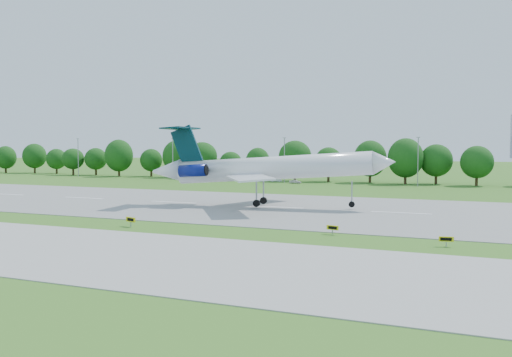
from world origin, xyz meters
The scene contains 11 objects.
ground centered at (0.00, 0.00, 0.00)m, with size 600.00×600.00×0.00m, color #336A1C.
runway centered at (0.00, 25.00, 0.04)m, with size 400.00×45.00×0.08m, color gray.
taxiway centered at (0.00, -18.00, 0.04)m, with size 400.00×23.00×0.08m, color #ADADA8.
tree_line centered at (0.00, 92.00, 6.19)m, with size 288.40×8.40×10.40m.
light_poles centered at (-2.50, 82.00, 6.34)m, with size 175.90×0.25×12.19m.
airliner centered at (-2.87, 24.70, 6.56)m, with size 41.35×29.79×13.51m.
taxi_sign_left centered at (-9.28, -2.64, 0.90)m, with size 1.72×0.74×1.23m.
taxi_sign_centre centered at (15.91, 1.48, 0.78)m, with size 1.50×0.52×1.06m.
taxi_sign_right centered at (28.74, -1.58, 0.77)m, with size 1.49×0.46×1.04m.
service_vehicle_a centered at (-23.48, 84.63, 0.55)m, with size 1.16×3.33×1.10m, color white.
service_vehicle_b centered at (-16.21, 80.05, 0.54)m, with size 1.27×3.16×1.08m, color silver.
Camera 1 is at (33.62, -62.25, 10.52)m, focal length 40.00 mm.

